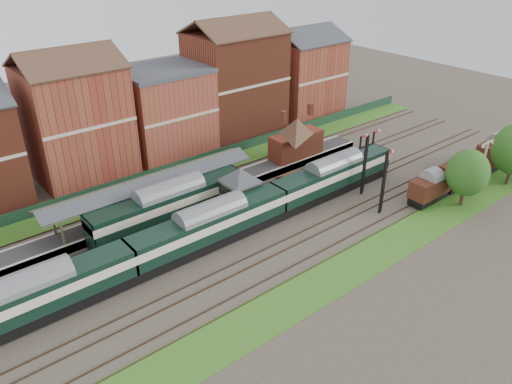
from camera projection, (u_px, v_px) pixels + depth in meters
ground at (278, 216)px, 58.64m from camera, size 160.00×160.00×0.00m
grass_back at (202, 170)px, 69.55m from camera, size 90.00×4.50×0.06m
grass_front at (356, 264)px, 50.43m from camera, size 90.00×5.00×0.06m
fence at (194, 161)px, 70.58m from camera, size 90.00×0.12×1.50m
platform at (196, 195)px, 62.28m from camera, size 55.00×3.40×1.00m
signal_box at (240, 190)px, 57.68m from camera, size 5.40×5.40×6.00m
brick_hut at (290, 185)px, 63.08m from camera, size 3.20×2.64×2.94m
station_building at (296, 137)px, 70.11m from camera, size 8.10×8.10×5.90m
canopy at (150, 179)px, 57.01m from camera, size 26.00×3.89×4.08m
semaphore_bracket at (365, 161)px, 61.45m from camera, size 3.60×0.25×8.18m
semaphore_siding at (384, 182)px, 57.48m from camera, size 1.23×0.25×8.00m
yard_lamp at (483, 163)px, 62.27m from camera, size 2.60×0.22×7.00m
town_backdrop at (164, 107)px, 72.31m from camera, size 69.00×10.00×16.00m
dmu_train at (211, 225)px, 52.26m from camera, size 55.84×2.93×4.29m
platform_railcar at (170, 204)px, 56.05m from camera, size 19.27×3.03×4.44m
goods_van_a at (430, 187)px, 60.93m from camera, size 5.62×2.44×3.41m
goods_van_b at (458, 172)px, 64.42m from camera, size 5.91×2.56×3.58m
goods_van_c at (496, 152)px, 69.69m from camera, size 6.49×2.81×3.94m
tree_far at (468, 173)px, 58.92m from camera, size 4.99×4.99×7.28m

